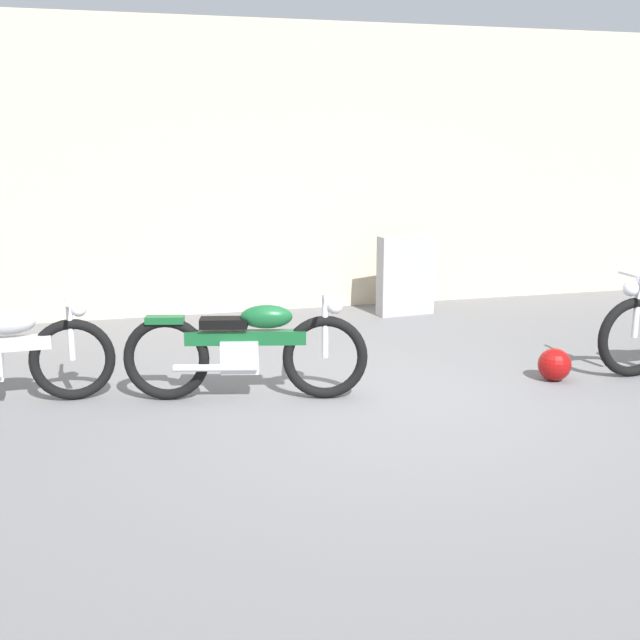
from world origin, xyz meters
name	(u,v)px	position (x,y,z in m)	size (l,w,h in m)	color
ground_plane	(388,407)	(0.00, 0.00, 0.00)	(40.00, 40.00, 0.00)	slate
building_wall	(280,169)	(0.00, 3.95, 1.72)	(18.00, 0.30, 3.43)	beige
stone_marker	(406,275)	(1.36, 3.13, 0.48)	(0.69, 0.20, 0.96)	#9E9EA3
helmet	(554,365)	(1.65, 0.28, 0.14)	(0.29, 0.29, 0.29)	maroon
motorcycle_green	(248,348)	(-1.03, 0.49, 0.43)	(1.94, 0.69, 0.89)	black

